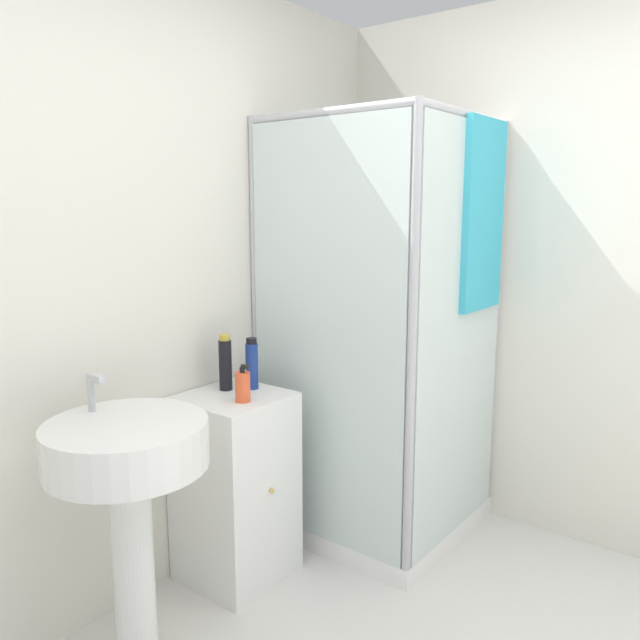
% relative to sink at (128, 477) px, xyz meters
% --- Properties ---
extents(wall_back, '(6.40, 0.06, 2.50)m').
position_rel_sink_xyz_m(wall_back, '(0.14, 0.39, 0.54)').
color(wall_back, silver).
rests_on(wall_back, ground_plane).
extents(shower_enclosure, '(0.86, 0.89, 1.96)m').
position_rel_sink_xyz_m(shower_enclosure, '(1.33, -0.16, -0.14)').
color(shower_enclosure, white).
rests_on(shower_enclosure, ground_plane).
extents(vanity_cabinet, '(0.41, 0.42, 0.80)m').
position_rel_sink_xyz_m(vanity_cabinet, '(0.62, 0.15, -0.31)').
color(vanity_cabinet, white).
rests_on(vanity_cabinet, ground_plane).
extents(sink, '(0.52, 0.52, 1.02)m').
position_rel_sink_xyz_m(sink, '(0.00, 0.00, 0.00)').
color(sink, white).
rests_on(sink, ground_plane).
extents(soap_dispenser, '(0.06, 0.06, 0.15)m').
position_rel_sink_xyz_m(soap_dispenser, '(0.59, 0.06, 0.16)').
color(soap_dispenser, '#E5562D').
rests_on(soap_dispenser, vanity_cabinet).
extents(shampoo_bottle_tall_black, '(0.05, 0.05, 0.24)m').
position_rel_sink_xyz_m(shampoo_bottle_tall_black, '(0.66, 0.23, 0.21)').
color(shampoo_bottle_tall_black, black).
rests_on(shampoo_bottle_tall_black, vanity_cabinet).
extents(shampoo_bottle_blue, '(0.05, 0.05, 0.22)m').
position_rel_sink_xyz_m(shampoo_bottle_blue, '(0.74, 0.16, 0.20)').
color(shampoo_bottle_blue, navy).
rests_on(shampoo_bottle_blue, vanity_cabinet).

